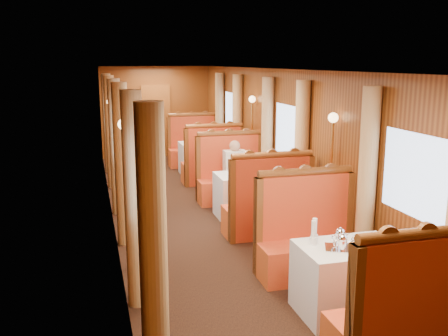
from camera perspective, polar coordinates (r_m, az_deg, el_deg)
name	(u,v)px	position (r m, az deg, el deg)	size (l,w,h in m)	color
floor	(205,220)	(8.50, -2.20, -5.93)	(3.00, 12.00, 0.01)	black
ceiling	(204,70)	(8.08, -2.35, 11.18)	(3.00, 12.00, 0.01)	silver
wall_far	(156,112)	(14.06, -7.77, 6.36)	(3.00, 2.50, 0.01)	brown
wall_left	(111,151)	(8.01, -12.80, 1.88)	(12.00, 2.50, 0.01)	brown
wall_right	(289,143)	(8.65, 7.47, 2.83)	(12.00, 2.50, 0.01)	brown
doorway_far	(156,121)	(14.06, -7.73, 5.33)	(0.80, 0.04, 2.00)	brown
table_near	(348,280)	(5.54, 14.02, -12.26)	(1.05, 0.72, 0.75)	white
banquette_near_fwd	(407,323)	(4.76, 20.18, -16.29)	(1.30, 0.55, 1.34)	red
banquette_near_aft	(308,242)	(6.36, 9.58, -8.36)	(1.30, 0.55, 1.34)	red
table_mid	(247,195)	(8.58, 2.67, -3.14)	(1.05, 0.72, 0.75)	white
banquette_mid_fwd	(268,209)	(7.65, 4.99, -4.71)	(1.30, 0.55, 1.34)	red
banquette_mid_aft	(231,179)	(9.51, 0.81, -1.31)	(1.30, 0.55, 1.34)	red
table_far	(202,158)	(11.88, -2.48, 1.14)	(1.05, 0.72, 0.75)	white
banquette_far_fwd	(213,164)	(10.90, -1.31, 0.42)	(1.30, 0.55, 1.34)	red
banquette_far_aft	(194,149)	(12.84, -3.48, 2.19)	(1.30, 0.55, 1.34)	red
tea_tray	(342,248)	(5.30, 13.34, -8.92)	(0.34, 0.26, 0.01)	silver
teapot_left	(342,244)	(5.23, 13.36, -8.49)	(0.17, 0.13, 0.14)	silver
teapot_right	(355,245)	(5.26, 14.79, -8.52)	(0.15, 0.11, 0.12)	silver
teapot_back	(340,238)	(5.39, 13.09, -7.84)	(0.17, 0.13, 0.14)	silver
fruit_plate	(383,246)	(5.44, 17.71, -8.47)	(0.21, 0.21, 0.05)	white
cup_inboard	(313,235)	(5.32, 10.19, -7.56)	(0.08, 0.08, 0.26)	white
cup_outboard	(314,233)	(5.39, 10.29, -7.29)	(0.08, 0.08, 0.26)	white
rose_vase_mid	(247,164)	(8.44, 2.61, 0.46)	(0.06, 0.06, 0.36)	silver
rose_vase_far	(201,135)	(11.74, -2.65, 3.75)	(0.06, 0.06, 0.36)	silver
window_left_near	(130,196)	(4.55, -10.74, -3.13)	(1.20, 0.90, 0.01)	#92ADD2
curtain_left_near_a	(153,255)	(3.90, -8.08, -9.87)	(0.22, 0.22, 2.35)	tan
curtain_left_near_b	(135,201)	(5.38, -10.17, -3.77)	(0.22, 0.22, 2.35)	tan
window_right_near	(417,176)	(5.60, 21.18, -0.88)	(1.20, 0.90, 0.01)	#92ADD2
curtain_right_near_b	(367,185)	(6.23, 16.00, -1.87)	(0.22, 0.22, 2.35)	tan
window_left_mid	(111,139)	(7.97, -12.76, 3.30)	(1.20, 0.90, 0.01)	#92ADD2
curtain_left_mid_a	(122,165)	(7.26, -11.55, 0.30)	(0.22, 0.22, 2.35)	tan
curtain_left_mid_b	(116,148)	(8.79, -12.23, 2.30)	(0.22, 0.22, 2.35)	tan
window_right_mid	(289,132)	(8.62, 7.41, 4.13)	(1.20, 0.90, 0.01)	#92ADD2
curtain_right_mid_a	(301,156)	(7.91, 8.80, 1.37)	(0.22, 0.22, 2.35)	tan
curtain_right_mid_b	(267,141)	(9.34, 4.94, 3.10)	(0.22, 0.22, 2.35)	tan
window_left_far	(104,116)	(11.45, -13.57, 5.85)	(1.20, 0.90, 0.01)	#92ADD2
curtain_left_far_a	(111,132)	(10.71, -12.80, 3.99)	(0.22, 0.22, 2.35)	tan
curtain_left_far_b	(108,124)	(12.25, -13.13, 4.97)	(0.22, 0.22, 2.35)	tan
window_right_far	(232,112)	(11.90, 0.95, 6.41)	(1.20, 0.90, 0.01)	#92ADD2
curtain_right_far_a	(237,128)	(11.16, 1.53, 4.61)	(0.22, 0.22, 2.35)	tan
curtain_right_far_b	(220,120)	(12.65, -0.50, 5.50)	(0.22, 0.22, 2.35)	tan
sconce_left_fore	(125,164)	(6.27, -11.23, 0.42)	(0.14, 0.14, 1.95)	#BF8C3F
sconce_right_fore	(332,154)	(7.02, 12.19, 1.62)	(0.14, 0.14, 1.95)	#BF8C3F
sconce_left_aft	(112,128)	(9.72, -12.72, 4.44)	(0.14, 0.14, 1.95)	#BF8C3F
sconce_right_aft	(252,124)	(10.22, 3.21, 5.09)	(0.14, 0.14, 1.95)	#BF8C3F
steward	(152,168)	(8.67, -8.25, -0.01)	(0.60, 0.40, 1.66)	navy
passenger	(235,166)	(9.18, 1.28, 0.24)	(0.40, 0.44, 0.76)	beige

